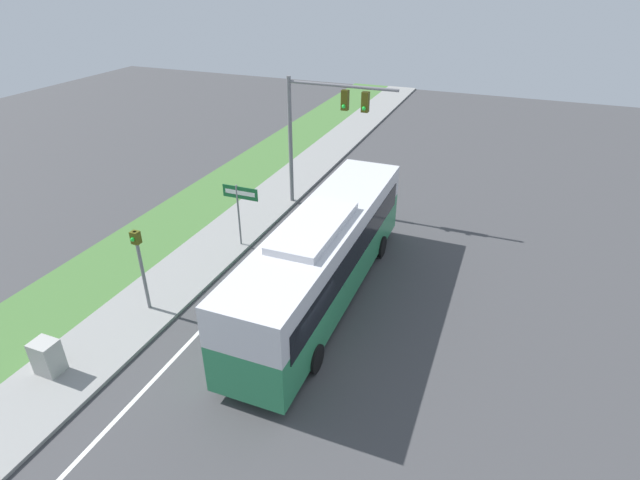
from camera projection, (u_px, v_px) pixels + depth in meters
ground_plane at (295, 361)px, 15.69m from camera, size 80.00×80.00×0.00m
sidewalk at (135, 314)px, 17.67m from camera, size 2.80×80.00×0.12m
grass_verge at (67, 295)px, 18.71m from camera, size 3.60×80.00×0.10m
lane_divider_near at (198, 333)px, 16.86m from camera, size 0.14×30.00×0.01m
bus at (324, 253)px, 17.79m from camera, size 2.58×11.90×3.52m
signal_gantry at (320, 120)px, 23.44m from camera, size 5.34×0.41×6.42m
pedestrian_signal at (140, 259)px, 16.95m from camera, size 0.28×0.34×3.21m
street_sign at (240, 202)px, 21.00m from camera, size 1.64×0.08×2.92m
utility_cabinet at (47, 357)px, 14.88m from camera, size 0.74×0.62×1.11m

